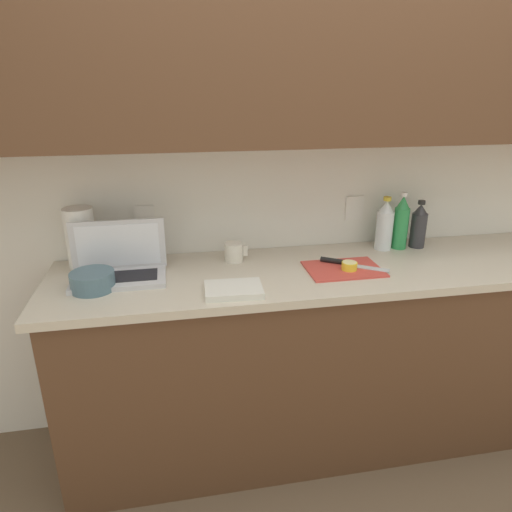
{
  "coord_description": "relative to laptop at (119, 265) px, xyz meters",
  "views": [
    {
      "loc": [
        -0.63,
        -1.75,
        1.66
      ],
      "look_at": [
        -0.31,
        -0.01,
        0.99
      ],
      "focal_mm": 32.0,
      "sensor_mm": 36.0,
      "label": 1
    }
  ],
  "objects": [
    {
      "name": "measuring_cup",
      "position": [
        0.49,
        0.1,
        -0.01
      ],
      "size": [
        0.1,
        0.08,
        0.09
      ],
      "color": "silver",
      "rests_on": "counter_unit"
    },
    {
      "name": "bottle_oil_tall",
      "position": [
        1.3,
        0.13,
        0.07
      ],
      "size": [
        0.07,
        0.07,
        0.28
      ],
      "color": "#2D934C",
      "rests_on": "counter_unit"
    },
    {
      "name": "cutting_board",
      "position": [
        0.94,
        -0.09,
        -0.05
      ],
      "size": [
        0.32,
        0.23,
        0.01
      ],
      "primitive_type": "cube",
      "color": "#D1473D",
      "rests_on": "counter_unit"
    },
    {
      "name": "bowl_white",
      "position": [
        -0.09,
        -0.1,
        -0.02
      ],
      "size": [
        0.17,
        0.17,
        0.07
      ],
      "color": "slate",
      "rests_on": "counter_unit"
    },
    {
      "name": "ground_plane",
      "position": [
        0.87,
        -0.05,
        -0.96
      ],
      "size": [
        12.0,
        12.0,
        0.0
      ],
      "primitive_type": "plane",
      "color": "brown",
      "rests_on": "ground"
    },
    {
      "name": "dish_towel",
      "position": [
        0.44,
        -0.23,
        -0.04
      ],
      "size": [
        0.23,
        0.17,
        0.02
      ],
      "primitive_type": "cube",
      "rotation": [
        0.0,
        0.0,
        -0.05
      ],
      "color": "silver",
      "rests_on": "counter_unit"
    },
    {
      "name": "laptop",
      "position": [
        0.0,
        0.0,
        0.0
      ],
      "size": [
        0.38,
        0.21,
        0.23
      ],
      "rotation": [
        0.0,
        0.0,
        0.01
      ],
      "color": "silver",
      "rests_on": "counter_unit"
    },
    {
      "name": "bottle_green_soda",
      "position": [
        1.4,
        0.13,
        0.05
      ],
      "size": [
        0.07,
        0.07,
        0.23
      ],
      "color": "#333338",
      "rests_on": "counter_unit"
    },
    {
      "name": "lemon_half_cut",
      "position": [
        0.96,
        -0.11,
        -0.03
      ],
      "size": [
        0.07,
        0.07,
        0.04
      ],
      "color": "yellow",
      "rests_on": "cutting_board"
    },
    {
      "name": "knife",
      "position": [
        0.95,
        -0.05,
        -0.04
      ],
      "size": [
        0.26,
        0.19,
        0.02
      ],
      "rotation": [
        0.0,
        0.0,
        -0.59
      ],
      "color": "silver",
      "rests_on": "cutting_board"
    },
    {
      "name": "wall_back",
      "position": [
        0.87,
        0.17,
        0.59
      ],
      "size": [
        5.2,
        0.38,
        2.6
      ],
      "color": "white",
      "rests_on": "ground_plane"
    },
    {
      "name": "bottle_water_clear",
      "position": [
        1.22,
        0.13,
        0.06
      ],
      "size": [
        0.08,
        0.08,
        0.26
      ],
      "color": "silver",
      "rests_on": "counter_unit"
    },
    {
      "name": "paper_towel_roll",
      "position": [
        -0.16,
        0.15,
        0.08
      ],
      "size": [
        0.12,
        0.12,
        0.26
      ],
      "color": "white",
      "rests_on": "counter_unit"
    },
    {
      "name": "counter_unit",
      "position": [
        0.89,
        -0.05,
        -0.5
      ],
      "size": [
        2.36,
        0.59,
        0.91
      ],
      "color": "brown",
      "rests_on": "ground_plane"
    }
  ]
}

